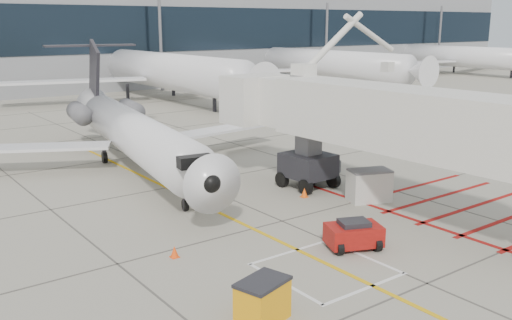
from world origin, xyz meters
TOP-DOWN VIEW (x-y plane):
  - ground_plane at (0.00, 0.00)m, footprint 260.00×260.00m
  - regional_jet at (-1.66, 14.48)m, footprint 27.05×31.81m
  - jet_bridge at (4.90, 1.18)m, footprint 10.23×20.33m
  - pushback_tug at (0.26, -0.21)m, footprint 2.49×2.07m
  - spill_bin at (-6.16, -2.61)m, footprint 1.80×1.44m
  - baggage_cart at (5.82, 7.85)m, footprint 2.27×1.60m
  - ground_power_unit at (5.49, 3.74)m, footprint 2.36×1.87m
  - cone_nose at (-5.95, 3.29)m, footprint 0.33×0.33m
  - cone_side at (3.28, 6.18)m, footprint 0.36×0.36m
  - terminal_building at (10.00, 70.00)m, footprint 180.00×28.00m
  - terminal_glass_band at (10.00, 55.95)m, footprint 180.00×0.10m
  - bg_aircraft_c at (15.39, 46.00)m, footprint 36.70×40.77m
  - bg_aircraft_d at (40.75, 46.00)m, footprint 34.32×38.13m
  - bg_aircraft_e at (73.67, 46.00)m, footprint 32.55×36.16m

SIDE VIEW (x-z plane):
  - ground_plane at x=0.00m, z-range 0.00..0.00m
  - cone_nose at x=-5.95m, z-range 0.00..0.46m
  - cone_side at x=3.28m, z-range 0.00..0.50m
  - pushback_tug at x=0.26m, z-range 0.00..1.25m
  - baggage_cart at x=5.82m, z-range 0.00..1.34m
  - spill_bin at x=-6.16m, z-range 0.00..1.36m
  - ground_power_unit at x=5.49m, z-range 0.00..1.64m
  - regional_jet at x=-1.66m, z-range 0.00..7.43m
  - jet_bridge at x=4.90m, z-range 0.00..7.99m
  - bg_aircraft_e at x=73.67m, z-range 0.00..10.85m
  - bg_aircraft_d at x=40.75m, z-range 0.00..11.44m
  - bg_aircraft_c at x=15.39m, z-range 0.00..12.23m
  - terminal_building at x=10.00m, z-range 0.00..14.00m
  - terminal_glass_band at x=10.00m, z-range 5.00..11.00m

